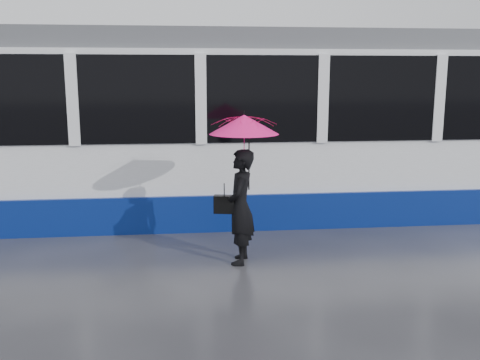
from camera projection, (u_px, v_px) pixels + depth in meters
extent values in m
plane|color=#29292E|center=(240.00, 256.00, 7.77)|extent=(90.00, 90.00, 0.00)
cube|color=#3F3D38|center=(229.00, 222.00, 9.51)|extent=(34.00, 0.07, 0.02)
cube|color=#3F3D38|center=(223.00, 204.00, 10.91)|extent=(34.00, 0.07, 0.02)
cube|color=white|center=(331.00, 132.00, 10.13)|extent=(24.00, 2.40, 2.95)
cube|color=navy|center=(329.00, 195.00, 10.37)|extent=(24.00, 2.56, 0.62)
cube|color=black|center=(332.00, 96.00, 10.01)|extent=(23.00, 2.48, 1.40)
cube|color=#515358|center=(334.00, 43.00, 9.82)|extent=(23.60, 2.20, 0.35)
imported|color=black|center=(240.00, 207.00, 7.34)|extent=(0.50, 0.65, 1.60)
imported|color=#DB124A|center=(244.00, 143.00, 7.18)|extent=(1.04, 1.05, 0.80)
cone|color=#DB124A|center=(244.00, 124.00, 7.13)|extent=(1.11, 1.11, 0.26)
cylinder|color=black|center=(244.00, 113.00, 7.11)|extent=(0.01, 0.01, 0.06)
cylinder|color=black|center=(249.00, 165.00, 7.27)|extent=(0.02, 0.02, 0.70)
cube|color=black|center=(224.00, 204.00, 7.33)|extent=(0.30, 0.18, 0.25)
cylinder|color=black|center=(224.00, 189.00, 7.29)|extent=(0.01, 0.01, 0.18)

